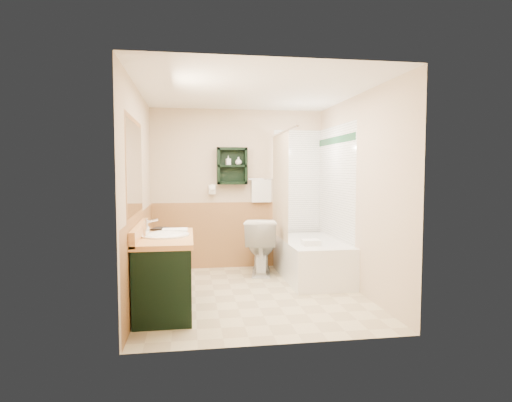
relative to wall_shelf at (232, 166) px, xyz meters
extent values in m
plane|color=beige|center=(0.10, -1.41, -1.55)|extent=(3.00, 3.00, 0.00)
cube|color=beige|center=(0.10, 0.11, -0.35)|extent=(2.60, 0.04, 2.40)
cube|color=beige|center=(-1.22, -1.41, -0.35)|extent=(0.04, 3.00, 2.40)
cube|color=beige|center=(1.42, -1.41, -0.35)|extent=(0.04, 3.00, 2.40)
cube|color=white|center=(0.10, -1.41, 0.87)|extent=(2.60, 3.00, 0.04)
cube|color=black|center=(0.00, 0.00, 0.00)|extent=(0.45, 0.15, 0.55)
cylinder|color=silver|center=(0.63, -0.66, 0.45)|extent=(0.03, 1.60, 0.03)
cube|color=black|center=(-0.89, -1.82, -1.15)|extent=(0.59, 1.25, 0.79)
cube|color=white|center=(1.03, -0.77, -1.29)|extent=(0.79, 1.50, 0.53)
imported|color=white|center=(0.37, -0.36, -1.15)|extent=(0.59, 0.87, 0.79)
cube|color=silver|center=(-0.79, -1.59, -0.74)|extent=(0.28, 0.22, 0.04)
imported|color=black|center=(-1.06, -1.31, -0.65)|extent=(0.17, 0.06, 0.22)
cube|color=silver|center=(0.90, -1.13, -0.99)|extent=(0.22, 0.19, 0.07)
imported|color=white|center=(-0.06, -0.01, 0.05)|extent=(0.10, 0.15, 0.06)
imported|color=white|center=(0.10, -0.01, 0.06)|extent=(0.13, 0.14, 0.09)
camera|label=1|loc=(-0.63, -6.37, -0.08)|focal=30.00mm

